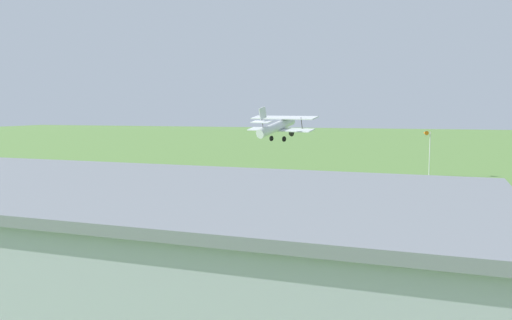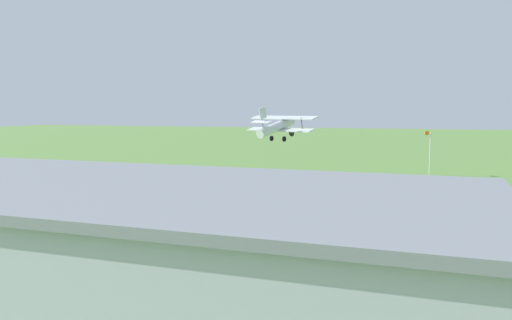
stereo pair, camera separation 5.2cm
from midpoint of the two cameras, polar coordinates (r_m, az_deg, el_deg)
ground_plane at (r=59.38m, az=3.77°, el=-3.53°), size 400.00×400.00×0.00m
hangar at (r=23.29m, az=-15.00°, el=-10.18°), size 32.04×15.45×6.40m
biplane at (r=61.39m, az=2.48°, el=3.78°), size 9.31×7.23×4.17m
car_orange at (r=34.49m, az=20.61°, el=-9.30°), size 2.26×4.22×1.52m
car_white at (r=43.06m, az=-18.46°, el=-6.22°), size 2.52×4.37×1.62m
person_by_parked_cars at (r=39.89m, az=15.43°, el=-7.18°), size 0.47×0.47×1.53m
person_watching_takeoff at (r=41.58m, az=0.27°, el=-6.33°), size 0.46×0.46×1.69m
person_walking_on_apron at (r=40.71m, az=-21.34°, el=-7.05°), size 0.53×0.53×1.62m
windsock at (r=76.95m, az=18.41°, el=2.52°), size 1.25×1.42×6.41m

